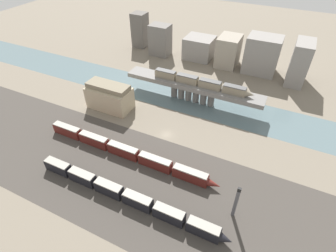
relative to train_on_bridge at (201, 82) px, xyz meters
name	(u,v)px	position (x,y,z in m)	size (l,w,h in m)	color
ground_plane	(167,135)	(-3.77, -26.61, -10.38)	(400.00, 400.00, 0.00)	#756B5B
railbed_yard	(134,179)	(-3.77, -50.61, -10.37)	(280.00, 42.00, 0.01)	#423D38
river_water	(192,100)	(-3.77, 0.00, -10.38)	(320.00, 21.46, 0.01)	slate
bridge	(193,88)	(-3.77, 0.00, -3.80)	(62.68, 7.97, 8.66)	slate
train_on_bridge	(201,82)	(0.00, 0.00, 0.00)	(44.47, 3.12, 3.52)	gray
train_yard_near	(126,196)	(-1.67, -58.55, -8.34)	(63.20, 2.97, 4.15)	black
train_yard_mid	(126,152)	(-11.56, -42.94, -8.33)	(66.84, 2.82, 4.17)	#5B1E19
warehouse_building	(110,96)	(-34.10, -20.40, -4.86)	(18.93, 10.08, 11.60)	tan
signal_tower	(236,203)	(28.45, -49.61, -4.41)	(1.00, 0.99, 12.25)	#4C4C51
city_block_far_left	(140,30)	(-56.31, 44.10, -0.16)	(8.48, 8.37, 20.43)	#605B56
city_block_left	(160,40)	(-39.29, 38.12, -1.54)	(11.46, 9.08, 17.68)	slate
city_block_center	(199,48)	(-16.93, 43.78, -4.28)	(16.01, 14.09, 12.20)	gray
city_block_right	(228,51)	(0.59, 41.83, -2.30)	(11.15, 14.52, 16.15)	gray
city_block_far_right	(262,55)	(18.29, 41.52, -0.80)	(16.64, 13.26, 19.16)	gray
city_block_tall	(300,63)	(36.58, 38.21, 0.05)	(8.34, 15.93, 20.85)	gray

